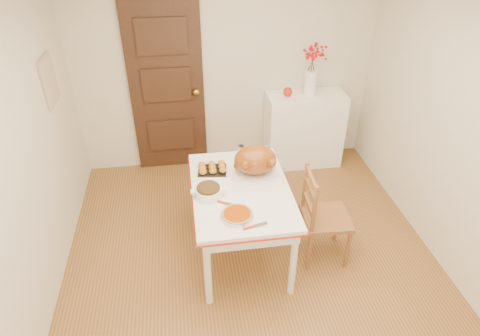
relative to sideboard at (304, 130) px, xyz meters
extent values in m
cube|color=brown|center=(-0.93, -1.78, -0.47)|extent=(3.50, 4.00, 0.00)
cube|color=beige|center=(-0.93, 0.22, 0.78)|extent=(3.50, 0.00, 2.50)
cube|color=beige|center=(-2.68, -1.78, 0.78)|extent=(0.00, 4.00, 2.50)
cube|color=beige|center=(0.82, -1.78, 0.78)|extent=(0.00, 4.00, 2.50)
cube|color=#3C1E15|center=(-1.63, 0.19, 0.56)|extent=(0.85, 0.06, 2.06)
cube|color=beige|center=(-2.66, -0.58, 1.03)|extent=(0.03, 0.35, 0.45)
cube|color=white|center=(0.00, 0.00, 0.00)|extent=(0.93, 0.42, 0.93)
sphere|color=#B6210C|center=(-0.24, 0.00, 0.52)|extent=(0.11, 0.11, 0.11)
cylinder|color=#903700|center=(-1.11, -1.88, 0.33)|extent=(0.29, 0.29, 0.05)
cylinder|color=white|center=(-0.94, -0.95, 0.35)|extent=(0.08, 0.08, 0.10)
camera|label=1|loc=(-1.47, -4.44, 2.49)|focal=31.37mm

